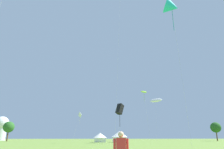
# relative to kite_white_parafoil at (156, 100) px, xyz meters

# --- Properties ---
(kite_white_parafoil) EXTENTS (3.99, 4.05, 12.85)m
(kite_white_parafoil) POSITION_rel_kite_white_parafoil_xyz_m (0.00, 0.00, 0.00)
(kite_white_parafoil) COLOR white
(kite_white_parafoil) RESTS_ON ground
(kite_lime_parafoil) EXTENTS (2.04, 1.41, 13.52)m
(kite_lime_parafoil) POSITION_rel_kite_white_parafoil_xyz_m (-5.18, -6.41, 1.09)
(kite_lime_parafoil) COLOR #99DB2D
(kite_lime_parafoil) RESTS_ON ground
(kite_cyan_delta) EXTENTS (3.28, 3.00, 23.28)m
(kite_cyan_delta) POSITION_rel_kite_white_parafoil_xyz_m (-6.51, -32.12, 9.66)
(kite_cyan_delta) COLOR #1EB7CC
(kite_cyan_delta) RESTS_ON ground
(kite_white_diamond) EXTENTS (2.15, 2.61, 8.29)m
(kite_white_diamond) POSITION_rel_kite_white_parafoil_xyz_m (-22.33, -1.52, -4.84)
(kite_white_diamond) COLOR white
(kite_white_diamond) RESTS_ON ground
(kite_black_box) EXTENTS (2.75, 2.68, 10.78)m
(kite_black_box) POSITION_rel_kite_white_parafoil_xyz_m (-11.16, -1.37, -2.93)
(kite_black_box) COLOR black
(kite_black_box) RESTS_ON ground
(festival_tent_center) EXTENTS (4.30, 4.30, 2.79)m
(festival_tent_center) POSITION_rel_kite_white_parafoil_xyz_m (-16.33, 6.67, -10.55)
(festival_tent_center) COLOR white
(festival_tent_center) RESTS_ON ground
(festival_tent_left) EXTENTS (5.11, 5.11, 3.32)m
(festival_tent_left) POSITION_rel_kite_white_parafoil_xyz_m (-10.30, 6.67, -10.25)
(festival_tent_left) COLOR white
(festival_tent_left) RESTS_ON ground
(observatory_dome) EXTENTS (6.40, 6.40, 10.80)m
(observatory_dome) POSITION_rel_kite_white_parafoil_xyz_m (-60.73, 41.99, -6.08)
(observatory_dome) COLOR white
(observatory_dome) RESTS_ON ground
(tree_distant_left) EXTENTS (4.10, 4.10, 7.26)m
(tree_distant_left) POSITION_rel_kite_white_parafoil_xyz_m (-50.46, 23.79, -6.92)
(tree_distant_left) COLOR brown
(tree_distant_left) RESTS_ON ground
(tree_distant_right) EXTENTS (4.17, 4.17, 7.40)m
(tree_distant_right) POSITION_rel_kite_white_parafoil_xyz_m (31.50, 22.36, -6.81)
(tree_distant_right) COLOR brown
(tree_distant_right) RESTS_ON ground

